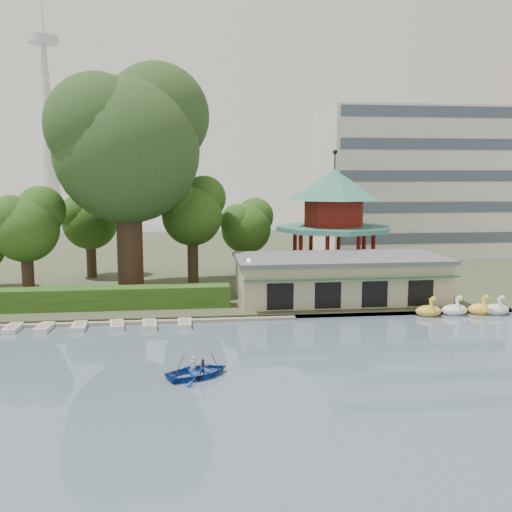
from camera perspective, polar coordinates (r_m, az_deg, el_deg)
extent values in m
plane|color=slate|center=(29.71, 0.23, -14.59)|extent=(220.00, 220.00, 0.00)
cube|color=#424930|center=(80.08, -4.27, -0.04)|extent=(220.00, 70.00, 0.40)
cube|color=gray|center=(46.05, -2.38, -6.15)|extent=(220.00, 0.60, 0.30)
cube|color=gray|center=(46.66, -17.33, -6.36)|extent=(34.00, 1.60, 0.24)
cube|color=tan|center=(51.82, 8.30, -2.31)|extent=(18.00, 8.00, 3.60)
cube|color=#595B5E|center=(51.51, 8.35, -0.17)|extent=(18.60, 8.60, 0.30)
cube|color=#194C2D|center=(47.61, 9.66, -2.28)|extent=(18.00, 1.59, 0.45)
cylinder|color=tan|center=(62.05, 7.69, -1.71)|extent=(10.40, 10.40, 1.20)
cylinder|color=#377969|center=(61.42, 7.77, 2.75)|extent=(12.40, 12.40, 0.50)
cylinder|color=maroon|center=(61.30, 7.80, 4.29)|extent=(6.40, 6.40, 2.80)
cone|color=#377969|center=(61.18, 7.85, 7.09)|extent=(10.00, 10.00, 3.20)
cylinder|color=black|center=(61.19, 7.90, 9.43)|extent=(0.16, 0.16, 1.80)
cube|color=silver|center=(84.11, 16.76, 7.00)|extent=(30.00, 14.00, 20.00)
cone|color=silver|center=(172.64, -20.21, 13.74)|extent=(6.00, 6.00, 60.00)
cylinder|color=silver|center=(175.49, -20.52, 19.58)|extent=(8.00, 8.00, 2.00)
cube|color=#2D5419|center=(50.17, -20.08, -4.11)|extent=(30.00, 2.00, 1.80)
cylinder|color=black|center=(47.34, -0.74, -2.96)|extent=(0.12, 0.12, 4.00)
sphere|color=beige|center=(46.99, -0.75, -0.44)|extent=(0.36, 0.36, 0.36)
cylinder|color=#3A281C|center=(55.80, -12.52, 2.04)|extent=(2.45, 2.45, 10.76)
sphere|color=#2A481E|center=(55.56, -12.78, 10.23)|extent=(13.61, 13.61, 13.61)
sphere|color=#2A481E|center=(57.63, -9.90, 13.65)|extent=(10.21, 10.21, 10.21)
sphere|color=#2A481E|center=(54.64, -15.54, 12.44)|extent=(9.53, 9.53, 9.53)
cylinder|color=#3A281C|center=(55.86, -21.86, -1.30)|extent=(1.08, 1.08, 5.05)
sphere|color=#2D5419|center=(55.42, -22.06, 2.51)|extent=(5.99, 5.99, 5.99)
sphere|color=#2D5419|center=(55.86, -20.72, 4.29)|extent=(4.49, 4.49, 4.49)
sphere|color=#2D5419|center=(55.05, -23.34, 3.47)|extent=(4.19, 4.19, 4.19)
cylinder|color=#3A281C|center=(59.79, -6.34, 0.07)|extent=(1.12, 1.12, 5.59)
sphere|color=#2D5419|center=(59.36, -6.40, 4.03)|extent=(6.23, 6.23, 6.23)
sphere|color=#2D5419|center=(60.22, -5.24, 5.81)|extent=(4.67, 4.67, 4.67)
sphere|color=#2D5419|center=(58.68, -7.48, 5.06)|extent=(4.36, 4.36, 4.36)
cylinder|color=#3A281C|center=(64.16, -0.99, 0.02)|extent=(1.01, 1.01, 4.16)
sphere|color=#2D5419|center=(63.81, -1.00, 2.75)|extent=(5.61, 5.61, 5.61)
sphere|color=#2D5419|center=(64.65, -0.08, 4.01)|extent=(4.20, 4.20, 4.20)
sphere|color=#2D5419|center=(63.09, -1.84, 3.45)|extent=(3.92, 3.92, 3.92)
cylinder|color=#3A281C|center=(64.69, -16.15, 0.08)|extent=(1.05, 1.05, 4.85)
sphere|color=#2D5419|center=(64.31, -16.27, 3.25)|extent=(5.86, 5.86, 5.86)
sphere|color=#2D5419|center=(64.89, -15.18, 4.71)|extent=(4.39, 4.39, 4.39)
sphere|color=#2D5419|center=(63.85, -17.30, 4.05)|extent=(4.10, 4.10, 4.10)
ellipsoid|color=gold|center=(49.29, 16.87, -5.31)|extent=(2.16, 1.44, 0.99)
cylinder|color=gold|center=(48.68, 17.15, -4.82)|extent=(0.26, 0.79, 1.29)
sphere|color=gold|center=(48.27, 17.32, -4.14)|extent=(0.44, 0.44, 0.44)
ellipsoid|color=white|center=(50.31, 19.22, -5.14)|extent=(2.16, 1.44, 0.99)
cylinder|color=white|center=(49.71, 19.53, -4.66)|extent=(0.26, 0.79, 1.29)
sphere|color=white|center=(49.32, 19.72, -4.00)|extent=(0.44, 0.44, 0.44)
ellipsoid|color=yellow|center=(51.37, 21.53, -4.99)|extent=(2.16, 1.44, 0.99)
cylinder|color=yellow|center=(50.78, 21.85, -4.52)|extent=(0.26, 0.79, 1.29)
sphere|color=yellow|center=(50.39, 22.05, -3.87)|extent=(0.44, 0.44, 0.44)
ellipsoid|color=silver|center=(51.70, 22.88, -4.98)|extent=(2.16, 1.44, 0.99)
cylinder|color=silver|center=(51.12, 23.22, -4.51)|extent=(0.26, 0.79, 1.29)
sphere|color=silver|center=(50.74, 23.42, -3.86)|extent=(0.44, 0.44, 0.44)
cube|color=silver|center=(46.40, -23.15, -6.66)|extent=(1.03, 2.31, 0.36)
cube|color=silver|center=(45.68, -20.41, -6.73)|extent=(1.13, 2.35, 0.36)
cube|color=silver|center=(45.15, -17.27, -6.76)|extent=(1.13, 2.35, 0.36)
cube|color=silver|center=(44.84, -13.73, -6.73)|extent=(1.32, 2.42, 0.36)
cube|color=silver|center=(44.53, -10.60, -6.74)|extent=(1.25, 2.40, 0.36)
cube|color=silver|center=(44.42, -7.13, -6.70)|extent=(1.00, 2.30, 0.36)
imported|color=#173D94|center=(33.41, -5.81, -11.03)|extent=(6.31, 5.58, 1.08)
imported|color=white|center=(33.57, -6.34, -10.81)|extent=(0.44, 0.38, 1.03)
imported|color=#323147|center=(33.20, -5.28, -11.04)|extent=(0.60, 0.54, 0.99)
cylinder|color=#3A281C|center=(33.48, -7.90, -11.37)|extent=(0.94, 0.29, 2.01)
cylinder|color=#3A281C|center=(33.50, -3.72, -11.29)|extent=(0.94, 0.29, 2.01)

